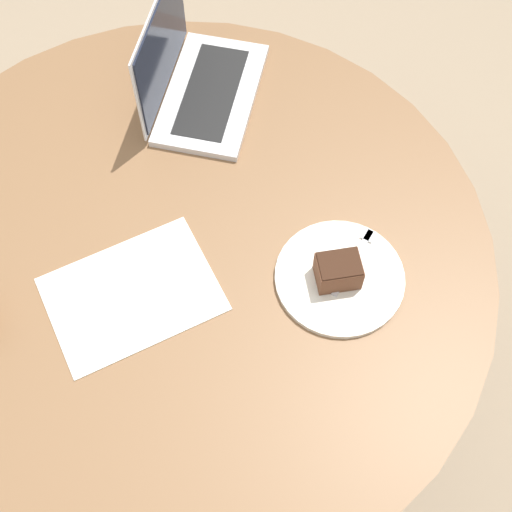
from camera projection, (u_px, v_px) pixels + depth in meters
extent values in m
plane|color=gray|center=(200.00, 374.00, 2.12)|extent=(12.00, 12.00, 0.00)
cylinder|color=brown|center=(200.00, 372.00, 2.11)|extent=(0.51, 0.51, 0.02)
cylinder|color=brown|center=(190.00, 325.00, 1.80)|extent=(0.13, 0.13, 0.70)
cylinder|color=brown|center=(175.00, 256.00, 1.48)|extent=(1.32, 1.32, 0.03)
cube|color=white|center=(132.00, 294.00, 1.41)|extent=(0.33, 0.25, 0.00)
cylinder|color=silver|center=(340.00, 278.00, 1.43)|extent=(0.26, 0.26, 0.01)
cube|color=brown|center=(338.00, 271.00, 1.39)|extent=(0.10, 0.09, 0.06)
cube|color=#351E13|center=(340.00, 264.00, 1.37)|extent=(0.09, 0.08, 0.00)
cube|color=silver|center=(353.00, 262.00, 1.43)|extent=(0.15, 0.11, 0.00)
cube|color=silver|center=(368.00, 235.00, 1.46)|extent=(0.04, 0.04, 0.00)
cube|color=silver|center=(211.00, 94.00, 1.65)|extent=(0.37, 0.39, 0.02)
cube|color=black|center=(211.00, 91.00, 1.64)|extent=(0.26, 0.29, 0.00)
cube|color=silver|center=(161.00, 47.00, 1.55)|extent=(0.21, 0.27, 0.23)
cube|color=black|center=(162.00, 47.00, 1.55)|extent=(0.20, 0.26, 0.22)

